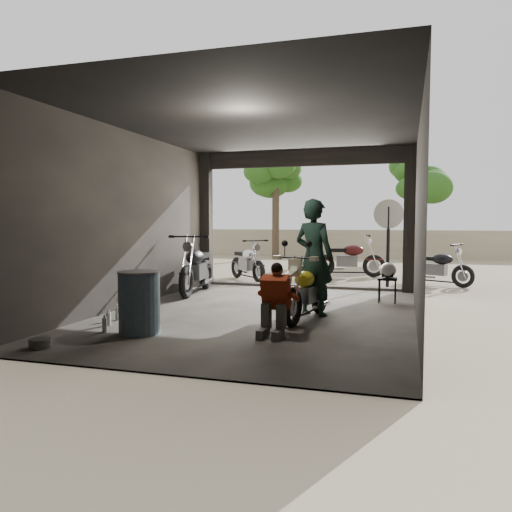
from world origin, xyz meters
The scene contains 16 objects.
ground centered at (0.00, 0.00, 0.00)m, with size 80.00×80.00×0.00m, color #7A6D56.
garage centered at (0.00, 0.55, 1.28)m, with size 7.00×7.13×3.20m.
boundary_wall centered at (0.00, 14.00, 0.60)m, with size 18.00×0.30×1.20m, color gray.
tree_left centered at (-3.00, 12.50, 3.99)m, with size 2.20×2.20×5.60m.
tree_right centered at (2.80, 14.00, 3.56)m, with size 2.20×2.20×5.00m.
main_bike centered at (0.84, -0.27, 0.53)m, with size 0.66×1.60×1.06m, color beige, non-canonical shape.
left_bike centered at (-2.00, 1.90, 0.64)m, with size 0.78×1.90×1.29m, color black, non-canonical shape.
outside_bike_a centered at (-1.70, 4.54, 0.55)m, with size 0.67×1.62×1.10m, color black, non-canonical shape.
outside_bike_b centered at (0.78, 6.16, 0.60)m, with size 0.73×1.78×1.20m, color #3A0D0E, non-canonical shape.
outside_bike_c centered at (3.08, 4.86, 0.52)m, with size 0.63×1.54×1.04m, color black, non-canonical shape.
rider centered at (0.88, 0.10, 0.97)m, with size 0.71×0.46×1.94m, color black.
mechanic centered at (0.63, -1.52, 0.48)m, with size 0.49×0.67×0.97m, color #A23415, non-canonical shape.
stool centered at (2.00, 1.80, 0.42)m, with size 0.36×0.36×0.49m.
helmet centered at (2.00, 1.78, 0.64)m, with size 0.31×0.32×0.29m, color silver.
oil_drum centered at (-1.18, -1.94, 0.44)m, with size 0.57×0.57×0.88m, color #384D5F.
sign_post centered at (1.91, 4.27, 1.39)m, with size 0.70×0.08×2.09m.
Camera 1 is at (2.34, -8.00, 1.57)m, focal length 35.00 mm.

